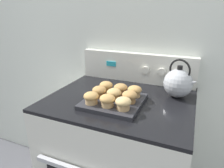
{
  "coord_description": "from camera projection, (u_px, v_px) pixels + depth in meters",
  "views": [
    {
      "loc": [
        0.36,
        -0.62,
        1.4
      ],
      "look_at": [
        -0.03,
        0.3,
        1.03
      ],
      "focal_mm": 32.0,
      "sensor_mm": 36.0,
      "label": 1
    }
  ],
  "objects": [
    {
      "name": "tea_kettle",
      "position": [
        178.0,
        83.0,
        1.11
      ],
      "size": [
        0.19,
        0.16,
        0.22
      ],
      "color": "#ADAFB5",
      "rests_on": "stove_range"
    },
    {
      "name": "muffin_r1_c0",
      "position": [
        99.0,
        91.0,
        1.07
      ],
      "size": [
        0.08,
        0.08,
        0.06
      ],
      "color": "olive",
      "rests_on": "muffin_pan"
    },
    {
      "name": "muffin_r0_c0",
      "position": [
        91.0,
        98.0,
        1.0
      ],
      "size": [
        0.08,
        0.08,
        0.06
      ],
      "color": "tan",
      "rests_on": "muffin_pan"
    },
    {
      "name": "muffin_r2_c0",
      "position": [
        106.0,
        86.0,
        1.15
      ],
      "size": [
        0.08,
        0.08,
        0.06
      ],
      "color": "olive",
      "rests_on": "muffin_pan"
    },
    {
      "name": "muffin_r0_c1",
      "position": [
        107.0,
        100.0,
        0.97
      ],
      "size": [
        0.08,
        0.08,
        0.06
      ],
      "color": "tan",
      "rests_on": "muffin_pan"
    },
    {
      "name": "muffin_r0_c2",
      "position": [
        123.0,
        103.0,
        0.94
      ],
      "size": [
        0.08,
        0.08,
        0.06
      ],
      "color": "tan",
      "rests_on": "muffin_pan"
    },
    {
      "name": "stove_range",
      "position": [
        119.0,
        164.0,
        1.29
      ],
      "size": [
        0.8,
        0.69,
        0.94
      ],
      "color": "silver",
      "rests_on": "ground_plane"
    },
    {
      "name": "muffin_pan",
      "position": [
        114.0,
        101.0,
        1.06
      ],
      "size": [
        0.3,
        0.3,
        0.02
      ],
      "color": "#28282D",
      "rests_on": "stove_range"
    },
    {
      "name": "muffin_r2_c1",
      "position": [
        120.0,
        89.0,
        1.11
      ],
      "size": [
        0.08,
        0.08,
        0.06
      ],
      "color": "tan",
      "rests_on": "muffin_pan"
    },
    {
      "name": "wall_back",
      "position": [
        140.0,
        42.0,
        1.35
      ],
      "size": [
        8.0,
        0.05,
        2.4
      ],
      "color": "silver",
      "rests_on": "ground_plane"
    },
    {
      "name": "muffin_r1_c1",
      "position": [
        114.0,
        94.0,
        1.04
      ],
      "size": [
        0.08,
        0.08,
        0.06
      ],
      "color": "tan",
      "rests_on": "muffin_pan"
    },
    {
      "name": "control_panel",
      "position": [
        137.0,
        68.0,
        1.36
      ],
      "size": [
        0.78,
        0.07,
        0.2
      ],
      "color": "silver",
      "rests_on": "stove_range"
    },
    {
      "name": "muffin_r2_c2",
      "position": [
        135.0,
        91.0,
        1.08
      ],
      "size": [
        0.08,
        0.08,
        0.06
      ],
      "color": "tan",
      "rests_on": "muffin_pan"
    },
    {
      "name": "muffin_r1_c2",
      "position": [
        130.0,
        96.0,
        1.01
      ],
      "size": [
        0.08,
        0.08,
        0.06
      ],
      "color": "olive",
      "rests_on": "muffin_pan"
    }
  ]
}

